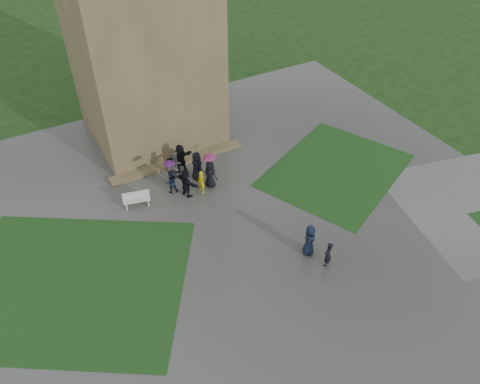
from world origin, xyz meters
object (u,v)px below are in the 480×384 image
tower (136,2)px  pedestrian_mid (309,240)px  pedestrian_near (328,254)px  bench (137,199)px

tower → pedestrian_mid: bearing=-79.3°
tower → pedestrian_near: tower is taller
bench → pedestrian_mid: size_ratio=0.88×
pedestrian_mid → pedestrian_near: bearing=-122.4°
tower → bench: tower is taller
bench → pedestrian_mid: pedestrian_mid is taller
pedestrian_near → bench: bearing=-80.9°
bench → pedestrian_mid: bearing=-36.9°
tower → bench: (-3.70, -7.09, -8.52)m
bench → pedestrian_near: bearing=-39.3°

